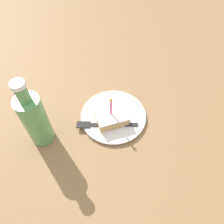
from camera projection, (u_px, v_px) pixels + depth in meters
name	position (u px, v px, depth m)	size (l,w,h in m)	color
ground_plane	(112.00, 118.00, 0.77)	(2.40, 2.40, 0.04)	olive
plate	(112.00, 116.00, 0.74)	(0.22, 0.22, 0.01)	silver
cake_slice	(111.00, 117.00, 0.71)	(0.08, 0.10, 0.11)	tan
fork	(103.00, 125.00, 0.71)	(0.08, 0.20, 0.00)	#262626
bottle	(35.00, 119.00, 0.62)	(0.07, 0.07, 0.25)	#599959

